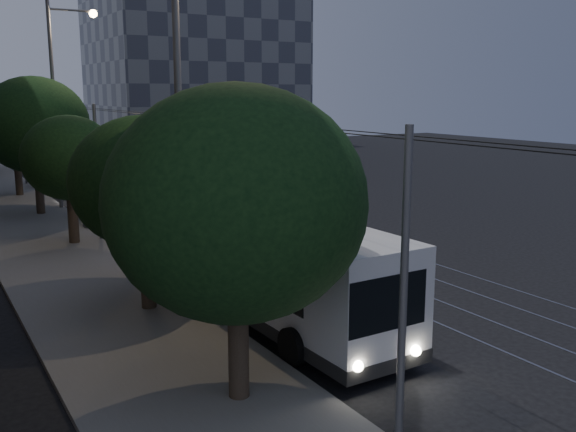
# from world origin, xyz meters

# --- Properties ---
(ground) EXTENTS (120.00, 120.00, 0.00)m
(ground) POSITION_xyz_m (0.00, 0.00, 0.00)
(ground) COLOR black
(ground) RESTS_ON ground
(sidewalk) EXTENTS (5.00, 90.00, 0.15)m
(sidewalk) POSITION_xyz_m (-7.50, 20.00, 0.07)
(sidewalk) COLOR gray
(sidewalk) RESTS_ON ground
(tram_rails) EXTENTS (4.52, 90.00, 0.02)m
(tram_rails) POSITION_xyz_m (2.50, 20.00, 0.01)
(tram_rails) COLOR gray
(tram_rails) RESTS_ON ground
(overhead_wires) EXTENTS (2.23, 90.00, 6.00)m
(overhead_wires) POSITION_xyz_m (-4.97, 20.00, 3.47)
(overhead_wires) COLOR black
(overhead_wires) RESTS_ON ground
(building_distant_right) EXTENTS (22.00, 18.00, 24.00)m
(building_distant_right) POSITION_xyz_m (18.00, 55.00, 12.00)
(building_distant_right) COLOR #3B3F4C
(building_distant_right) RESTS_ON ground
(trolleybus) EXTENTS (2.77, 12.04, 5.63)m
(trolleybus) POSITION_xyz_m (-3.61, -1.66, 1.65)
(trolleybus) COLOR silver
(trolleybus) RESTS_ON ground
(pickup_silver) EXTENTS (3.66, 5.94, 1.53)m
(pickup_silver) POSITION_xyz_m (-2.70, 8.64, 0.77)
(pickup_silver) COLOR gray
(pickup_silver) RESTS_ON ground
(car_white_a) EXTENTS (2.40, 4.49, 1.45)m
(car_white_a) POSITION_xyz_m (-4.30, 14.29, 0.73)
(car_white_a) COLOR silver
(car_white_a) RESTS_ON ground
(car_white_b) EXTENTS (1.95, 4.67, 1.35)m
(car_white_b) POSITION_xyz_m (-2.70, 19.50, 0.67)
(car_white_b) COLOR #AEAEB2
(car_white_b) RESTS_ON ground
(car_white_c) EXTENTS (2.44, 4.52, 1.41)m
(car_white_c) POSITION_xyz_m (-4.03, 29.00, 0.71)
(car_white_c) COLOR #BBBBC0
(car_white_c) RESTS_ON ground
(car_white_d) EXTENTS (2.57, 4.17, 1.33)m
(car_white_d) POSITION_xyz_m (-3.02, 29.62, 0.66)
(car_white_d) COLOR silver
(car_white_d) RESTS_ON ground
(tree_0) EXTENTS (5.33, 5.33, 6.72)m
(tree_0) POSITION_xyz_m (-6.72, -6.52, 4.31)
(tree_0) COLOR #2D2119
(tree_0) RESTS_ON ground
(tree_1) EXTENTS (4.28, 4.28, 5.87)m
(tree_1) POSITION_xyz_m (-6.50, 0.00, 3.93)
(tree_1) COLOR #2D2119
(tree_1) RESTS_ON ground
(tree_2) EXTENTS (3.96, 3.96, 5.58)m
(tree_2) POSITION_xyz_m (-6.50, 9.80, 3.77)
(tree_2) COLOR #2D2119
(tree_2) RESTS_ON ground
(tree_3) EXTENTS (5.57, 5.57, 7.32)m
(tree_3) POSITION_xyz_m (-6.50, 17.61, 4.80)
(tree_3) COLOR #2D2119
(tree_3) RESTS_ON ground
(tree_4) EXTENTS (5.14, 5.14, 7.10)m
(tree_4) POSITION_xyz_m (-6.50, 24.81, 4.77)
(tree_4) COLOR #2D2119
(tree_4) RESTS_ON ground
(streetlamp_near) EXTENTS (2.67, 0.44, 11.17)m
(streetlamp_near) POSITION_xyz_m (-5.37, -1.13, 6.66)
(streetlamp_near) COLOR #5E5E61
(streetlamp_near) RESTS_ON ground
(streetlamp_far) EXTENTS (2.69, 0.44, 11.27)m
(streetlamp_far) POSITION_xyz_m (-4.77, 18.89, 6.71)
(streetlamp_far) COLOR #5E5E61
(streetlamp_far) RESTS_ON ground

